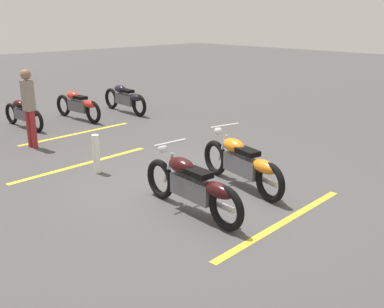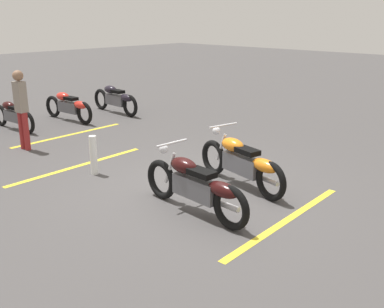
{
  "view_description": "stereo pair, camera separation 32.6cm",
  "coord_description": "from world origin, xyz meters",
  "px_view_note": "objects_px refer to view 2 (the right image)",
  "views": [
    {
      "loc": [
        -5.32,
        5.17,
        2.96
      ],
      "look_at": [
        0.0,
        0.0,
        0.65
      ],
      "focal_mm": 42.21,
      "sensor_mm": 36.0,
      "label": 1
    },
    {
      "loc": [
        -5.09,
        5.4,
        2.96
      ],
      "look_at": [
        0.0,
        0.0,
        0.65
      ],
      "focal_mm": 42.21,
      "sensor_mm": 36.0,
      "label": 2
    }
  ],
  "objects_px": {
    "motorcycle_row_left": "(69,106)",
    "motorcycle_row_center": "(14,115)",
    "motorcycle_bright_foreground": "(242,162)",
    "motorcycle_row_far_left": "(116,99)",
    "bystander_near_row": "(21,106)",
    "bollard_post": "(94,155)",
    "motorcycle_dark_foreground": "(196,186)"
  },
  "relations": [
    {
      "from": "motorcycle_bright_foreground",
      "to": "motorcycle_dark_foreground",
      "type": "distance_m",
      "value": 1.4
    },
    {
      "from": "motorcycle_bright_foreground",
      "to": "bystander_near_row",
      "type": "height_order",
      "value": "bystander_near_row"
    },
    {
      "from": "motorcycle_bright_foreground",
      "to": "bystander_near_row",
      "type": "distance_m",
      "value": 5.28
    },
    {
      "from": "motorcycle_row_left",
      "to": "bystander_near_row",
      "type": "bearing_deg",
      "value": 124.0
    },
    {
      "from": "motorcycle_bright_foreground",
      "to": "motorcycle_row_left",
      "type": "xyz_separation_m",
      "value": [
        6.79,
        -0.77,
        -0.02
      ]
    },
    {
      "from": "motorcycle_row_center",
      "to": "bystander_near_row",
      "type": "relative_size",
      "value": 1.09
    },
    {
      "from": "motorcycle_row_center",
      "to": "bollard_post",
      "type": "relative_size",
      "value": 2.57
    },
    {
      "from": "motorcycle_row_far_left",
      "to": "motorcycle_bright_foreground",
      "type": "bearing_deg",
      "value": 163.07
    },
    {
      "from": "motorcycle_row_far_left",
      "to": "motorcycle_row_center",
      "type": "distance_m",
      "value": 3.16
    },
    {
      "from": "motorcycle_row_left",
      "to": "motorcycle_row_center",
      "type": "distance_m",
      "value": 1.59
    },
    {
      "from": "motorcycle_row_left",
      "to": "motorcycle_row_far_left",
      "type": "bearing_deg",
      "value": -98.67
    },
    {
      "from": "motorcycle_dark_foreground",
      "to": "bystander_near_row",
      "type": "distance_m",
      "value": 5.23
    },
    {
      "from": "motorcycle_row_left",
      "to": "motorcycle_bright_foreground",
      "type": "bearing_deg",
      "value": 169.78
    },
    {
      "from": "motorcycle_bright_foreground",
      "to": "motorcycle_row_far_left",
      "type": "bearing_deg",
      "value": -7.24
    },
    {
      "from": "motorcycle_row_left",
      "to": "bystander_near_row",
      "type": "relative_size",
      "value": 1.19
    },
    {
      "from": "motorcycle_row_far_left",
      "to": "motorcycle_row_left",
      "type": "bearing_deg",
      "value": 87.55
    },
    {
      "from": "motorcycle_row_center",
      "to": "bystander_near_row",
      "type": "distance_m",
      "value": 2.1
    },
    {
      "from": "motorcycle_bright_foreground",
      "to": "motorcycle_row_far_left",
      "type": "relative_size",
      "value": 0.99
    },
    {
      "from": "motorcycle_row_left",
      "to": "bystander_near_row",
      "type": "height_order",
      "value": "bystander_near_row"
    },
    {
      "from": "motorcycle_bright_foreground",
      "to": "motorcycle_row_left",
      "type": "bearing_deg",
      "value": 5.69
    },
    {
      "from": "bollard_post",
      "to": "motorcycle_bright_foreground",
      "type": "bearing_deg",
      "value": -150.57
    },
    {
      "from": "motorcycle_dark_foreground",
      "to": "motorcycle_row_center",
      "type": "height_order",
      "value": "motorcycle_dark_foreground"
    },
    {
      "from": "motorcycle_dark_foreground",
      "to": "motorcycle_row_left",
      "type": "distance_m",
      "value": 7.28
    },
    {
      "from": "motorcycle_row_far_left",
      "to": "bystander_near_row",
      "type": "height_order",
      "value": "bystander_near_row"
    },
    {
      "from": "bystander_near_row",
      "to": "bollard_post",
      "type": "bearing_deg",
      "value": 86.66
    },
    {
      "from": "motorcycle_bright_foreground",
      "to": "bystander_near_row",
      "type": "relative_size",
      "value": 1.23
    },
    {
      "from": "motorcycle_bright_foreground",
      "to": "bollard_post",
      "type": "relative_size",
      "value": 2.9
    },
    {
      "from": "motorcycle_row_left",
      "to": "bollard_post",
      "type": "xyz_separation_m",
      "value": [
        -4.3,
        2.17,
        -0.06
      ]
    },
    {
      "from": "motorcycle_dark_foreground",
      "to": "motorcycle_row_center",
      "type": "relative_size",
      "value": 1.14
    },
    {
      "from": "motorcycle_bright_foreground",
      "to": "bystander_near_row",
      "type": "xyz_separation_m",
      "value": [
        5.03,
        1.5,
        0.54
      ]
    },
    {
      "from": "motorcycle_row_center",
      "to": "bystander_near_row",
      "type": "bearing_deg",
      "value": 156.47
    },
    {
      "from": "motorcycle_row_left",
      "to": "motorcycle_row_center",
      "type": "bearing_deg",
      "value": 81.33
    }
  ]
}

